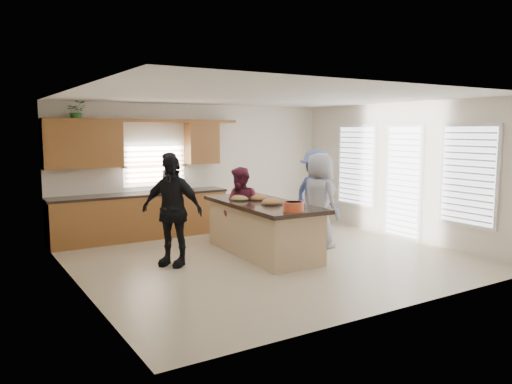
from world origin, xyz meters
TOP-DOWN VIEW (x-y plane):
  - floor at (0.00, 0.00)m, footprint 6.50×6.50m
  - room_shell at (0.00, 0.00)m, footprint 6.52×6.02m
  - back_cabinetry at (-1.47, 2.73)m, footprint 4.08×0.66m
  - right_wall_glazing at (3.22, -0.13)m, footprint 0.06×4.00m
  - island at (0.02, 0.27)m, footprint 1.28×2.75m
  - platter_front at (0.01, -0.02)m, footprint 0.39×0.39m
  - platter_mid at (0.12, 0.57)m, footprint 0.38×0.38m
  - platter_back at (-0.18, 0.73)m, footprint 0.37×0.37m
  - salad_bowl at (-0.10, -0.82)m, footprint 0.33×0.33m
  - clear_cup at (0.26, -0.66)m, footprint 0.08×0.08m
  - plate_stack at (0.09, 1.34)m, footprint 0.21×0.21m
  - flower_vase at (0.17, 1.35)m, footprint 0.14×0.14m
  - potted_plant at (-2.59, 2.82)m, footprint 0.39×0.35m
  - woman_left_back at (-0.86, 2.60)m, footprint 0.57×0.73m
  - woman_left_mid at (-0.19, 0.71)m, footprint 0.66×0.81m
  - woman_left_front at (-1.66, 0.43)m, footprint 1.04×1.11m
  - woman_right_back at (1.64, 0.77)m, footprint 0.73×1.22m
  - woman_right_front at (1.21, 0.15)m, footprint 0.60×0.90m

SIDE VIEW (x-z plane):
  - floor at x=0.00m, z-range 0.00..0.00m
  - island at x=0.02m, z-range -0.02..0.93m
  - woman_left_mid at x=-0.19m, z-range 0.00..1.56m
  - woman_left_back at x=-0.86m, z-range 0.00..1.78m
  - woman_right_front at x=1.21m, z-range 0.00..1.81m
  - back_cabinetry at x=-1.47m, z-range -0.32..2.14m
  - woman_left_front at x=-1.66m, z-range 0.00..1.84m
  - woman_right_back at x=1.64m, z-range 0.00..1.84m
  - platter_back at x=-0.18m, z-range 0.90..1.05m
  - plate_stack at x=0.09m, z-range 0.95..1.00m
  - platter_mid at x=0.12m, z-range 0.90..1.05m
  - platter_front at x=0.01m, z-range 0.90..1.06m
  - clear_cup at x=0.26m, z-range 0.95..1.05m
  - salad_bowl at x=-0.10m, z-range 0.96..1.11m
  - flower_vase at x=0.17m, z-range 0.97..1.39m
  - right_wall_glazing at x=3.22m, z-range 0.22..2.47m
  - room_shell at x=0.00m, z-range 0.50..3.31m
  - potted_plant at x=-2.59m, z-range 2.40..2.79m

